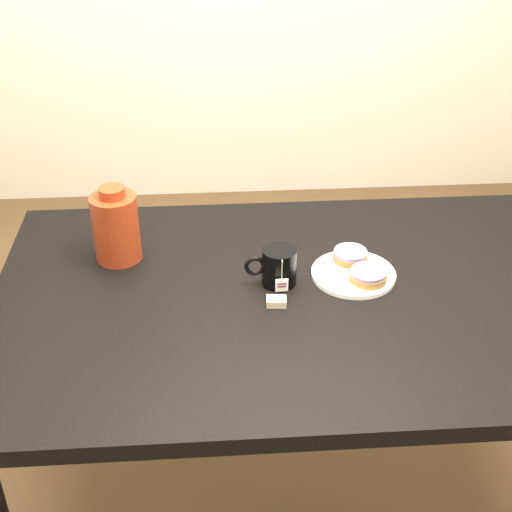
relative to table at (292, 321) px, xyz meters
name	(u,v)px	position (x,y,z in m)	size (l,w,h in m)	color
ground_plane	(286,505)	(0.00, 0.00, -0.67)	(4.00, 4.00, 0.00)	brown
table	(292,321)	(0.00, 0.00, 0.00)	(1.40, 0.90, 0.75)	black
plate	(353,273)	(0.15, 0.06, 0.09)	(0.20, 0.20, 0.02)	white
bagel_back	(350,255)	(0.15, 0.11, 0.11)	(0.12, 0.12, 0.03)	brown
bagel_front	(368,275)	(0.18, 0.02, 0.11)	(0.12, 0.12, 0.03)	brown
mug	(278,266)	(-0.03, 0.04, 0.13)	(0.13, 0.09, 0.09)	black
teabag_pouch	(276,302)	(-0.04, -0.05, 0.09)	(0.04, 0.03, 0.02)	#C6B793
bagel_package	(116,226)	(-0.42, 0.18, 0.17)	(0.14, 0.14, 0.20)	#5E1A0C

